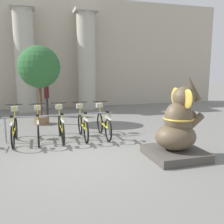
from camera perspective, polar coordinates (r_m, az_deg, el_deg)
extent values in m
plane|color=slate|center=(6.16, -6.30, -10.60)|extent=(60.00, 60.00, 0.00)
cube|color=#BCB29E|center=(14.35, -12.89, 13.00)|extent=(20.00, 0.20, 6.00)
cylinder|color=#BCB7A8|center=(13.30, -19.27, 10.82)|extent=(0.96, 0.96, 5.00)
cube|color=#BCB7A8|center=(13.62, -19.92, 21.72)|extent=(1.19, 1.19, 0.16)
cylinder|color=#BCB7A8|center=(13.53, -5.86, 11.28)|extent=(0.96, 0.96, 5.00)
cube|color=#BCB7A8|center=(13.84, -6.06, 22.01)|extent=(1.19, 1.19, 0.16)
cylinder|color=gray|center=(7.90, -23.17, -3.92)|extent=(0.05, 0.05, 0.75)
cylinder|color=gray|center=(8.14, -0.50, -2.72)|extent=(0.05, 0.05, 0.75)
cylinder|color=gray|center=(7.79, -11.75, -0.69)|extent=(3.26, 0.04, 0.04)
torus|color=black|center=(8.25, -21.14, -3.44)|extent=(0.05, 0.69, 0.69)
torus|color=black|center=(7.24, -21.76, -5.27)|extent=(0.05, 0.69, 0.69)
cube|color=yellow|center=(7.73, -21.45, -3.93)|extent=(0.04, 0.94, 0.04)
cube|color=#BCBCBC|center=(7.16, -21.94, -2.48)|extent=(0.06, 0.58, 0.03)
cylinder|color=yellow|center=(7.28, -21.82, -3.10)|extent=(0.03, 0.03, 0.52)
cube|color=black|center=(7.22, -21.96, -0.94)|extent=(0.08, 0.18, 0.04)
cylinder|color=yellow|center=(8.14, -21.32, -0.98)|extent=(0.03, 0.03, 0.74)
cylinder|color=black|center=(8.08, -21.48, 1.58)|extent=(0.48, 0.03, 0.03)
cube|color=#BCBCBC|center=(8.20, -21.36, 0.71)|extent=(0.20, 0.16, 0.14)
torus|color=black|center=(8.19, -16.51, -3.26)|extent=(0.05, 0.69, 0.69)
torus|color=black|center=(7.18, -16.47, -5.09)|extent=(0.05, 0.69, 0.69)
cube|color=yellow|center=(7.67, -16.51, -3.75)|extent=(0.04, 0.94, 0.04)
cube|color=#BCBCBC|center=(7.10, -16.61, -2.27)|extent=(0.06, 0.58, 0.03)
cylinder|color=yellow|center=(7.22, -16.57, -2.90)|extent=(0.03, 0.03, 0.52)
cube|color=black|center=(7.16, -16.68, -0.72)|extent=(0.08, 0.18, 0.04)
cylinder|color=yellow|center=(8.08, -16.64, -0.78)|extent=(0.03, 0.03, 0.74)
cylinder|color=black|center=(8.03, -16.76, 1.80)|extent=(0.48, 0.03, 0.03)
cube|color=#BCBCBC|center=(8.14, -16.72, 0.91)|extent=(0.20, 0.16, 0.14)
torus|color=black|center=(8.24, -11.88, -3.00)|extent=(0.05, 0.69, 0.69)
torus|color=black|center=(7.23, -11.17, -4.77)|extent=(0.05, 0.69, 0.69)
cube|color=yellow|center=(7.72, -11.56, -3.46)|extent=(0.04, 0.94, 0.04)
cube|color=#BCBCBC|center=(7.14, -11.27, -1.97)|extent=(0.06, 0.58, 0.03)
cylinder|color=yellow|center=(7.26, -11.32, -2.60)|extent=(0.03, 0.03, 0.52)
cube|color=black|center=(7.21, -11.39, -0.44)|extent=(0.08, 0.18, 0.04)
cylinder|color=yellow|center=(8.13, -11.95, -0.53)|extent=(0.03, 0.03, 0.74)
cylinder|color=black|center=(8.07, -12.04, 2.04)|extent=(0.48, 0.03, 0.03)
cube|color=#BCBCBC|center=(8.19, -12.06, 1.16)|extent=(0.20, 0.16, 0.14)
torus|color=black|center=(8.30, -7.29, -2.76)|extent=(0.05, 0.69, 0.69)
torus|color=black|center=(7.30, -5.95, -4.48)|extent=(0.05, 0.69, 0.69)
cube|color=yellow|center=(7.79, -6.67, -3.21)|extent=(0.04, 0.94, 0.04)
cube|color=#BCBCBC|center=(7.22, -6.00, -1.71)|extent=(0.06, 0.58, 0.03)
cylinder|color=yellow|center=(7.34, -6.13, -2.34)|extent=(0.03, 0.03, 0.52)
cube|color=black|center=(7.28, -6.17, -0.19)|extent=(0.08, 0.18, 0.04)
cylinder|color=yellow|center=(8.19, -7.30, -0.31)|extent=(0.03, 0.03, 0.74)
cylinder|color=black|center=(8.14, -7.36, 2.24)|extent=(0.48, 0.03, 0.03)
cube|color=#BCBCBC|center=(8.25, -7.45, 1.36)|extent=(0.20, 0.16, 0.14)
torus|color=black|center=(8.41, -2.78, -2.54)|extent=(0.05, 0.69, 0.69)
torus|color=black|center=(7.42, -0.85, -4.19)|extent=(0.05, 0.69, 0.69)
cube|color=yellow|center=(7.90, -1.88, -2.96)|extent=(0.04, 0.94, 0.04)
cube|color=#BCBCBC|center=(7.35, -0.86, -1.46)|extent=(0.06, 0.58, 0.03)
cylinder|color=yellow|center=(7.46, -1.07, -2.08)|extent=(0.03, 0.03, 0.52)
cube|color=black|center=(7.41, -1.07, 0.03)|extent=(0.08, 0.18, 0.04)
cylinder|color=yellow|center=(8.30, -2.74, -0.11)|extent=(0.03, 0.03, 0.74)
cylinder|color=black|center=(8.24, -2.76, 2.40)|extent=(0.48, 0.03, 0.03)
cube|color=#BCBCBC|center=(8.36, -2.92, 1.54)|extent=(0.20, 0.16, 0.14)
cube|color=#4C4742|center=(6.38, 14.17, -9.14)|extent=(1.30, 1.30, 0.20)
ellipsoid|color=brown|center=(6.26, 14.33, -5.45)|extent=(1.00, 0.88, 0.65)
ellipsoid|color=brown|center=(6.19, 14.97, -1.44)|extent=(0.71, 0.65, 0.82)
sphere|color=brown|center=(6.18, 16.11, 3.18)|extent=(0.53, 0.53, 0.53)
ellipsoid|color=gold|center=(6.36, 14.29, 3.45)|extent=(0.08, 0.38, 0.45)
ellipsoid|color=gold|center=(5.92, 16.91, 2.87)|extent=(0.08, 0.38, 0.45)
cone|color=brown|center=(6.29, 18.03, 5.28)|extent=(0.45, 0.19, 0.67)
cylinder|color=brown|center=(6.50, 16.70, -1.79)|extent=(0.53, 0.18, 0.47)
cylinder|color=brown|center=(6.26, 18.17, -2.30)|extent=(0.53, 0.18, 0.47)
torus|color=gold|center=(6.19, 14.97, -1.44)|extent=(0.73, 0.73, 0.05)
cylinder|color=#28282D|center=(11.76, -14.63, 1.11)|extent=(0.11, 0.11, 0.85)
cylinder|color=#28282D|center=(11.60, -14.59, 0.99)|extent=(0.11, 0.11, 0.85)
cube|color=#4C1919|center=(11.59, -14.77, 4.70)|extent=(0.20, 0.32, 0.64)
sphere|color=tan|center=(11.57, -14.87, 6.95)|extent=(0.23, 0.23, 0.23)
cylinder|color=#4C1919|center=(11.79, -14.81, 4.94)|extent=(0.07, 0.07, 0.58)
cylinder|color=#4C1919|center=(11.39, -14.74, 4.78)|extent=(0.07, 0.07, 0.58)
cylinder|color=brown|center=(10.18, -15.77, -1.82)|extent=(0.57, 0.57, 0.31)
cylinder|color=brown|center=(10.06, -15.98, 2.61)|extent=(0.10, 0.10, 1.28)
sphere|color=#2D6633|center=(9.98, -16.33, 9.88)|extent=(1.59, 1.59, 1.59)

